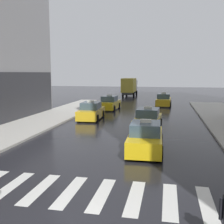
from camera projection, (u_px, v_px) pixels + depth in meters
crosswalk_markings at (86, 193)px, 9.90m from camera, size 11.30×2.80×0.01m
taxi_lead at (146, 138)px, 15.18m from camera, size 2.02×4.58×1.80m
taxi_second at (148, 120)px, 21.05m from camera, size 2.08×4.61×1.80m
taxi_third at (91, 112)px, 25.60m from camera, size 2.07×4.61×1.80m
taxi_fourth at (110, 103)px, 32.47m from camera, size 2.06×4.60×1.80m
taxi_fifth at (164, 100)px, 36.00m from camera, size 2.07×4.60×1.80m
box_truck at (129, 86)px, 51.05m from camera, size 2.28×7.54×3.35m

